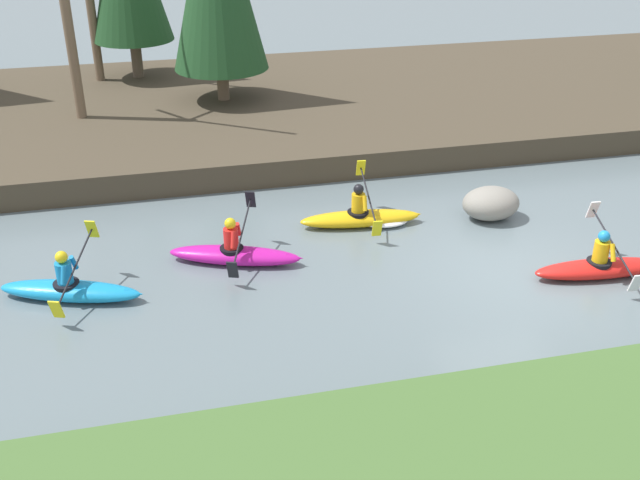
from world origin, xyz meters
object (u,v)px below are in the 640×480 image
(kayaker_far_back, at_px, (71,289))
(boulder_midstream, at_px, (491,203))
(kayaker_middle, at_px, (365,217))
(kayaker_lead, at_px, (602,266))
(kayaker_trailing, at_px, (236,253))

(kayaker_far_back, bearing_deg, boulder_midstream, 28.00)
(kayaker_middle, xyz_separation_m, boulder_midstream, (2.87, -0.32, 0.18))
(kayaker_middle, relative_size, boulder_midstream, 2.11)
(kayaker_lead, distance_m, kayaker_trailing, 7.28)
(kayaker_far_back, height_order, boulder_midstream, kayaker_far_back)
(kayaker_far_back, xyz_separation_m, boulder_midstream, (9.11, 1.41, 0.15))
(kayaker_middle, distance_m, kayaker_far_back, 6.47)
(boulder_midstream, bearing_deg, kayaker_middle, 173.73)
(kayaker_middle, relative_size, kayaker_trailing, 1.02)
(kayaker_trailing, distance_m, kayaker_far_back, 3.25)
(kayaker_trailing, height_order, boulder_midstream, kayaker_trailing)
(kayaker_lead, height_order, kayaker_far_back, same)
(kayaker_middle, bearing_deg, kayaker_trailing, -155.69)
(kayaker_lead, relative_size, kayaker_far_back, 1.02)
(kayaker_lead, xyz_separation_m, boulder_midstream, (-1.01, 2.95, 0.15))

